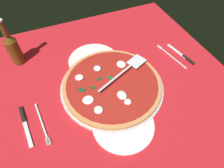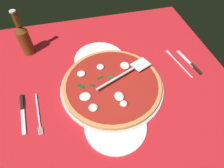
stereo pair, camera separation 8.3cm
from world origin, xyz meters
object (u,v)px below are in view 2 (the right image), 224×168
object	(u,v)px
dinner_plate_right	(115,125)
pizza	(112,84)
pizza_server	(126,72)
place_setting_far	(185,64)
beer_bottle	(24,39)
place_setting_near	(30,112)
dinner_plate_left	(99,59)

from	to	relation	value
dinner_plate_right	pizza	world-z (taller)	pizza
pizza	pizza_server	bearing A→B (deg)	111.18
dinner_plate_right	place_setting_far	bearing A→B (deg)	119.79
pizza	place_setting_far	bearing A→B (deg)	97.36
dinner_plate_right	beer_bottle	distance (cm)	60.39
place_setting_near	place_setting_far	size ratio (longest dim) A/B	1.06
pizza_server	place_setting_near	bearing A→B (deg)	166.53
place_setting_near	pizza	bearing A→B (deg)	92.18
pizza_server	beer_bottle	bearing A→B (deg)	121.97
dinner_plate_left	pizza_server	xyz separation A→B (cm)	(15.71, 9.15, 4.32)
place_setting_near	place_setting_far	xyz separation A→B (cm)	(-9.48, 72.04, 0.02)
pizza	beer_bottle	bearing A→B (deg)	-132.21
place_setting_near	place_setting_far	bearing A→B (deg)	92.03
place_setting_far	beer_bottle	xyz separation A→B (cm)	(-27.13, -72.86, 8.47)
pizza_server	place_setting_near	xyz separation A→B (cm)	(7.43, -41.70, -4.47)
place_setting_far	dinner_plate_left	bearing A→B (deg)	60.29
dinner_plate_right	place_setting_far	distance (cm)	46.91
place_setting_far	place_setting_near	bearing A→B (deg)	86.87
pizza_server	place_setting_near	distance (cm)	42.59
place_setting_near	place_setting_far	world-z (taller)	same
dinner_plate_left	pizza_server	world-z (taller)	pizza_server
dinner_plate_left	pizza	xyz separation A→B (cm)	(18.52, 1.89, 1.69)
dinner_plate_right	pizza_server	distance (cm)	24.04
place_setting_far	pizza_server	bearing A→B (deg)	83.24
dinner_plate_left	dinner_plate_right	distance (cm)	36.99
pizza_server	place_setting_far	xyz separation A→B (cm)	(-2.05, 30.34, -4.45)
beer_bottle	pizza	bearing A→B (deg)	47.79
dinner_plate_left	place_setting_near	world-z (taller)	place_setting_near
place_setting_near	pizza_server	bearing A→B (deg)	94.64
place_setting_far	beer_bottle	distance (cm)	78.21
place_setting_near	beer_bottle	world-z (taller)	beer_bottle
dinner_plate_left	pizza	size ratio (longest dim) A/B	0.57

